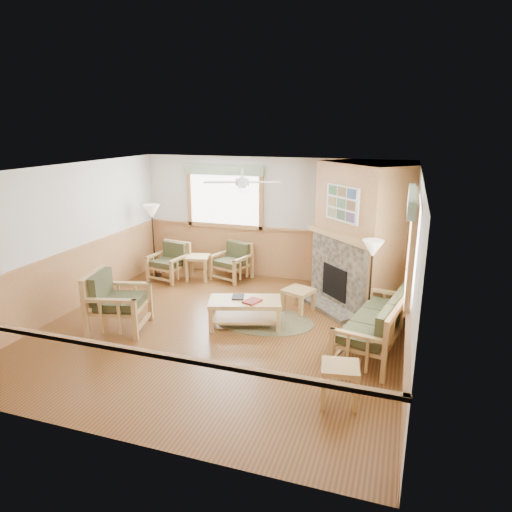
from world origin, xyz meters
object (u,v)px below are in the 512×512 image
(floor_lamp_right, at_px, (370,285))
(armchair_back_right, at_px, (232,262))
(armchair_left, at_px, (119,301))
(footstool, at_px, (298,300))
(armchair_back_left, at_px, (169,262))
(coffee_table, at_px, (245,313))
(end_table_sofa, at_px, (339,384))
(end_table_chairs, at_px, (198,268))
(floor_lamp_left, at_px, (154,241))
(sofa, at_px, (377,321))

(floor_lamp_right, bearing_deg, armchair_back_right, 152.00)
(armchair_left, bearing_deg, footstool, -71.68)
(armchair_back_left, distance_m, coffee_table, 3.07)
(armchair_back_right, height_order, coffee_table, armchair_back_right)
(floor_lamp_right, bearing_deg, armchair_back_left, 165.04)
(end_table_sofa, bearing_deg, armchair_left, 165.48)
(end_table_chairs, height_order, floor_lamp_left, floor_lamp_left)
(footstool, bearing_deg, floor_lamp_left, 164.71)
(sofa, distance_m, floor_lamp_left, 5.52)
(floor_lamp_left, bearing_deg, armchair_back_left, -17.05)
(floor_lamp_left, bearing_deg, coffee_table, -33.98)
(armchair_back_left, relative_size, armchair_back_right, 1.01)
(end_table_chairs, xyz_separation_m, floor_lamp_left, (-1.06, -0.06, 0.56))
(armchair_back_left, relative_size, floor_lamp_right, 0.53)
(coffee_table, xyz_separation_m, floor_lamp_right, (2.02, 0.62, 0.53))
(coffee_table, height_order, end_table_sofa, end_table_sofa)
(coffee_table, bearing_deg, end_table_sofa, -61.10)
(armchair_left, relative_size, end_table_chairs, 1.81)
(coffee_table, distance_m, floor_lamp_left, 3.55)
(armchair_left, bearing_deg, armchair_back_right, -29.72)
(armchair_left, distance_m, footstool, 3.22)
(sofa, relative_size, footstool, 4.00)
(armchair_back_right, relative_size, end_table_sofa, 1.57)
(end_table_sofa, xyz_separation_m, floor_lamp_right, (0.14, 2.38, 0.52))
(armchair_back_left, relative_size, end_table_sofa, 1.59)
(armchair_left, height_order, floor_lamp_right, floor_lamp_right)
(armchair_back_right, xyz_separation_m, floor_lamp_left, (-1.76, -0.35, 0.43))
(armchair_back_left, bearing_deg, floor_lamp_right, -5.62)
(coffee_table, distance_m, floor_lamp_right, 2.18)
(coffee_table, bearing_deg, footstool, 35.52)
(armchair_back_left, height_order, end_table_sofa, armchair_back_left)
(end_table_chairs, bearing_deg, floor_lamp_right, -19.87)
(sofa, relative_size, armchair_left, 1.96)
(armchair_back_left, bearing_deg, armchair_left, -70.31)
(sofa, bearing_deg, floor_lamp_right, -154.58)
(armchair_back_left, xyz_separation_m, footstool, (3.18, -0.86, -0.20))
(coffee_table, bearing_deg, end_table_chairs, 114.30)
(end_table_sofa, bearing_deg, sofa, 78.90)
(sofa, distance_m, armchair_back_right, 4.12)
(footstool, bearing_deg, armchair_back_left, 164.95)
(sofa, relative_size, floor_lamp_left, 1.18)
(armchair_back_right, xyz_separation_m, end_table_chairs, (-0.70, -0.28, -0.13))
(footstool, bearing_deg, armchair_back_right, 144.22)
(floor_lamp_left, bearing_deg, armchair_left, -71.57)
(armchair_left, distance_m, end_table_sofa, 4.01)
(coffee_table, bearing_deg, armchair_back_right, 98.29)
(sofa, xyz_separation_m, armchair_back_right, (-3.34, 2.41, -0.05))
(sofa, xyz_separation_m, end_table_chairs, (-4.04, 2.13, -0.18))
(sofa, relative_size, floor_lamp_right, 1.26)
(end_table_chairs, relative_size, floor_lamp_right, 0.35)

